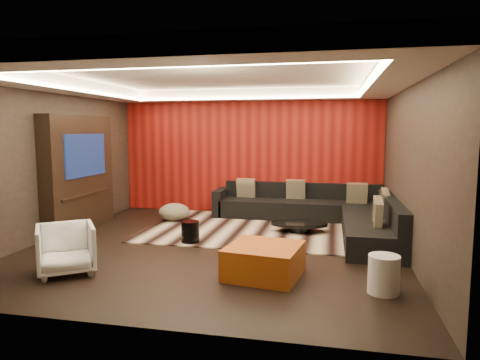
% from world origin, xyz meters
% --- Properties ---
extents(floor, '(6.00, 6.00, 0.02)m').
position_xyz_m(floor, '(0.00, 0.00, -0.01)').
color(floor, black).
rests_on(floor, ground).
extents(ceiling, '(6.00, 6.00, 0.02)m').
position_xyz_m(ceiling, '(0.00, 0.00, 2.81)').
color(ceiling, silver).
rests_on(ceiling, ground).
extents(wall_back, '(6.00, 0.02, 2.80)m').
position_xyz_m(wall_back, '(0.00, 3.01, 1.40)').
color(wall_back, black).
rests_on(wall_back, ground).
extents(wall_left, '(0.02, 6.00, 2.80)m').
position_xyz_m(wall_left, '(-3.01, 0.00, 1.40)').
color(wall_left, black).
rests_on(wall_left, ground).
extents(wall_right, '(0.02, 6.00, 2.80)m').
position_xyz_m(wall_right, '(3.01, 0.00, 1.40)').
color(wall_right, black).
rests_on(wall_right, ground).
extents(red_feature_wall, '(5.98, 0.05, 2.78)m').
position_xyz_m(red_feature_wall, '(0.00, 2.97, 1.40)').
color(red_feature_wall, '#6B0C0A').
rests_on(red_feature_wall, ground).
extents(soffit_back, '(6.00, 0.60, 0.22)m').
position_xyz_m(soffit_back, '(0.00, 2.70, 2.69)').
color(soffit_back, silver).
rests_on(soffit_back, ground).
extents(soffit_front, '(6.00, 0.60, 0.22)m').
position_xyz_m(soffit_front, '(0.00, -2.70, 2.69)').
color(soffit_front, silver).
rests_on(soffit_front, ground).
extents(soffit_left, '(0.60, 4.80, 0.22)m').
position_xyz_m(soffit_left, '(-2.70, 0.00, 2.69)').
color(soffit_left, silver).
rests_on(soffit_left, ground).
extents(soffit_right, '(0.60, 4.80, 0.22)m').
position_xyz_m(soffit_right, '(2.70, 0.00, 2.69)').
color(soffit_right, silver).
rests_on(soffit_right, ground).
extents(cove_back, '(4.80, 0.08, 0.04)m').
position_xyz_m(cove_back, '(0.00, 2.36, 2.60)').
color(cove_back, '#FFD899').
rests_on(cove_back, ground).
extents(cove_front, '(4.80, 0.08, 0.04)m').
position_xyz_m(cove_front, '(0.00, -2.36, 2.60)').
color(cove_front, '#FFD899').
rests_on(cove_front, ground).
extents(cove_left, '(0.08, 4.80, 0.04)m').
position_xyz_m(cove_left, '(-2.36, 0.00, 2.60)').
color(cove_left, '#FFD899').
rests_on(cove_left, ground).
extents(cove_right, '(0.08, 4.80, 0.04)m').
position_xyz_m(cove_right, '(2.36, 0.00, 2.60)').
color(cove_right, '#FFD899').
rests_on(cove_right, ground).
extents(tv_surround, '(0.30, 2.00, 2.20)m').
position_xyz_m(tv_surround, '(-2.85, 0.60, 1.10)').
color(tv_surround, black).
rests_on(tv_surround, ground).
extents(tv_screen, '(0.04, 1.30, 0.80)m').
position_xyz_m(tv_screen, '(-2.69, 0.60, 1.45)').
color(tv_screen, black).
rests_on(tv_screen, ground).
extents(tv_shelf, '(0.04, 1.60, 0.04)m').
position_xyz_m(tv_shelf, '(-2.69, 0.60, 0.70)').
color(tv_shelf, black).
rests_on(tv_shelf, ground).
extents(rug, '(4.02, 3.02, 0.02)m').
position_xyz_m(rug, '(0.39, 1.34, 0.01)').
color(rug, '#C1A88D').
rests_on(rug, floor).
extents(coffee_table, '(1.15, 1.15, 0.18)m').
position_xyz_m(coffee_table, '(1.30, 1.24, 0.11)').
color(coffee_table, black).
rests_on(coffee_table, rug).
extents(drum_stool, '(0.33, 0.33, 0.36)m').
position_xyz_m(drum_stool, '(-0.46, 0.09, 0.20)').
color(drum_stool, black).
rests_on(drum_stool, rug).
extents(striped_pouf, '(0.67, 0.67, 0.36)m').
position_xyz_m(striped_pouf, '(-1.36, 1.72, 0.20)').
color(striped_pouf, '#C1B795').
rests_on(striped_pouf, rug).
extents(white_side_table, '(0.44, 0.44, 0.46)m').
position_xyz_m(white_side_table, '(2.50, -1.57, 0.23)').
color(white_side_table, silver).
rests_on(white_side_table, floor).
extents(orange_ottoman, '(1.05, 1.05, 0.41)m').
position_xyz_m(orange_ottoman, '(1.02, -1.26, 0.21)').
color(orange_ottoman, '#9B4214').
rests_on(orange_ottoman, floor).
extents(armchair, '(1.01, 1.02, 0.67)m').
position_xyz_m(armchair, '(-1.61, -1.71, 0.34)').
color(armchair, silver).
rests_on(armchair, floor).
extents(sectional_sofa, '(3.65, 3.50, 0.75)m').
position_xyz_m(sectional_sofa, '(1.73, 1.86, 0.26)').
color(sectional_sofa, black).
rests_on(sectional_sofa, floor).
extents(throw_pillows, '(3.11, 2.77, 0.50)m').
position_xyz_m(throw_pillows, '(1.79, 1.90, 0.62)').
color(throw_pillows, tan).
rests_on(throw_pillows, sectional_sofa).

